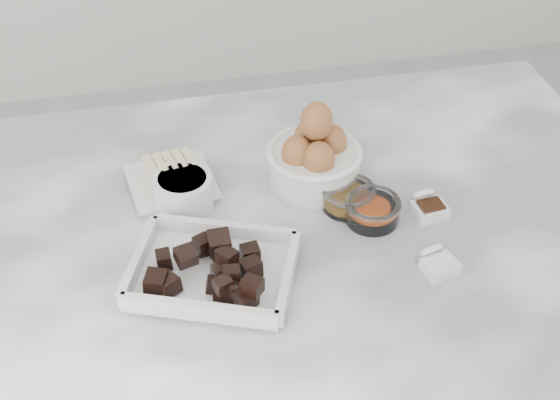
{
  "coord_description": "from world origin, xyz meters",
  "views": [
    {
      "loc": [
        -0.16,
        -0.84,
        1.72
      ],
      "look_at": [
        0.02,
        0.03,
        0.98
      ],
      "focal_mm": 50.0,
      "sensor_mm": 36.0,
      "label": 1
    }
  ],
  "objects_px": {
    "sugar_ramekin": "(183,190)",
    "egg_bowl": "(314,156)",
    "zest_bowl": "(372,209)",
    "vanilla_spoon": "(428,206)",
    "chocolate_dish": "(212,267)",
    "honey_bowl": "(348,197)",
    "butter_plate": "(169,177)",
    "salt_spoon": "(438,262)"
  },
  "relations": [
    {
      "from": "sugar_ramekin",
      "to": "egg_bowl",
      "type": "height_order",
      "value": "egg_bowl"
    },
    {
      "from": "zest_bowl",
      "to": "vanilla_spoon",
      "type": "bearing_deg",
      "value": -1.01
    },
    {
      "from": "chocolate_dish",
      "to": "honey_bowl",
      "type": "distance_m",
      "value": 0.25
    },
    {
      "from": "sugar_ramekin",
      "to": "egg_bowl",
      "type": "xyz_separation_m",
      "value": [
        0.21,
        0.02,
        0.02
      ]
    },
    {
      "from": "sugar_ramekin",
      "to": "butter_plate",
      "type": "bearing_deg",
      "value": 109.69
    },
    {
      "from": "salt_spoon",
      "to": "sugar_ramekin",
      "type": "bearing_deg",
      "value": 147.88
    },
    {
      "from": "chocolate_dish",
      "to": "vanilla_spoon",
      "type": "distance_m",
      "value": 0.35
    },
    {
      "from": "zest_bowl",
      "to": "vanilla_spoon",
      "type": "relative_size",
      "value": 1.31
    },
    {
      "from": "butter_plate",
      "to": "honey_bowl",
      "type": "height_order",
      "value": "butter_plate"
    },
    {
      "from": "butter_plate",
      "to": "zest_bowl",
      "type": "bearing_deg",
      "value": -25.62
    },
    {
      "from": "butter_plate",
      "to": "vanilla_spoon",
      "type": "distance_m",
      "value": 0.41
    },
    {
      "from": "honey_bowl",
      "to": "zest_bowl",
      "type": "height_order",
      "value": "same"
    },
    {
      "from": "chocolate_dish",
      "to": "vanilla_spoon",
      "type": "bearing_deg",
      "value": 12.14
    },
    {
      "from": "sugar_ramekin",
      "to": "vanilla_spoon",
      "type": "bearing_deg",
      "value": -14.37
    },
    {
      "from": "egg_bowl",
      "to": "honey_bowl",
      "type": "distance_m",
      "value": 0.09
    },
    {
      "from": "chocolate_dish",
      "to": "egg_bowl",
      "type": "xyz_separation_m",
      "value": [
        0.19,
        0.19,
        0.02
      ]
    },
    {
      "from": "salt_spoon",
      "to": "zest_bowl",
      "type": "bearing_deg",
      "value": 116.96
    },
    {
      "from": "egg_bowl",
      "to": "vanilla_spoon",
      "type": "bearing_deg",
      "value": -36.76
    },
    {
      "from": "egg_bowl",
      "to": "vanilla_spoon",
      "type": "height_order",
      "value": "egg_bowl"
    },
    {
      "from": "vanilla_spoon",
      "to": "butter_plate",
      "type": "bearing_deg",
      "value": 159.61
    },
    {
      "from": "vanilla_spoon",
      "to": "honey_bowl",
      "type": "bearing_deg",
      "value": 161.29
    },
    {
      "from": "chocolate_dish",
      "to": "vanilla_spoon",
      "type": "relative_size",
      "value": 4.11
    },
    {
      "from": "sugar_ramekin",
      "to": "salt_spoon",
      "type": "height_order",
      "value": "sugar_ramekin"
    },
    {
      "from": "butter_plate",
      "to": "honey_bowl",
      "type": "relative_size",
      "value": 1.75
    },
    {
      "from": "salt_spoon",
      "to": "egg_bowl",
      "type": "bearing_deg",
      "value": 118.21
    },
    {
      "from": "honey_bowl",
      "to": "vanilla_spoon",
      "type": "relative_size",
      "value": 1.29
    },
    {
      "from": "chocolate_dish",
      "to": "zest_bowl",
      "type": "relative_size",
      "value": 3.13
    },
    {
      "from": "honey_bowl",
      "to": "vanilla_spoon",
      "type": "xyz_separation_m",
      "value": [
        0.12,
        -0.04,
        -0.01
      ]
    },
    {
      "from": "vanilla_spoon",
      "to": "sugar_ramekin",
      "type": "bearing_deg",
      "value": 165.63
    },
    {
      "from": "chocolate_dish",
      "to": "sugar_ramekin",
      "type": "distance_m",
      "value": 0.17
    },
    {
      "from": "chocolate_dish",
      "to": "butter_plate",
      "type": "xyz_separation_m",
      "value": [
        -0.04,
        0.21,
        -0.0
      ]
    },
    {
      "from": "zest_bowl",
      "to": "egg_bowl",
      "type": "bearing_deg",
      "value": 119.49
    },
    {
      "from": "honey_bowl",
      "to": "sugar_ramekin",
      "type": "bearing_deg",
      "value": 167.73
    },
    {
      "from": "chocolate_dish",
      "to": "salt_spoon",
      "type": "relative_size",
      "value": 4.08
    },
    {
      "from": "zest_bowl",
      "to": "salt_spoon",
      "type": "relative_size",
      "value": 1.3
    },
    {
      "from": "egg_bowl",
      "to": "chocolate_dish",
      "type": "bearing_deg",
      "value": -135.31
    },
    {
      "from": "sugar_ramekin",
      "to": "salt_spoon",
      "type": "relative_size",
      "value": 1.39
    },
    {
      "from": "sugar_ramekin",
      "to": "salt_spoon",
      "type": "xyz_separation_m",
      "value": [
        0.33,
        -0.21,
        -0.02
      ]
    },
    {
      "from": "sugar_ramekin",
      "to": "honey_bowl",
      "type": "relative_size",
      "value": 1.09
    },
    {
      "from": "chocolate_dish",
      "to": "sugar_ramekin",
      "type": "relative_size",
      "value": 2.93
    },
    {
      "from": "chocolate_dish",
      "to": "zest_bowl",
      "type": "height_order",
      "value": "chocolate_dish"
    },
    {
      "from": "butter_plate",
      "to": "egg_bowl",
      "type": "xyz_separation_m",
      "value": [
        0.23,
        -0.03,
        0.03
      ]
    }
  ]
}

